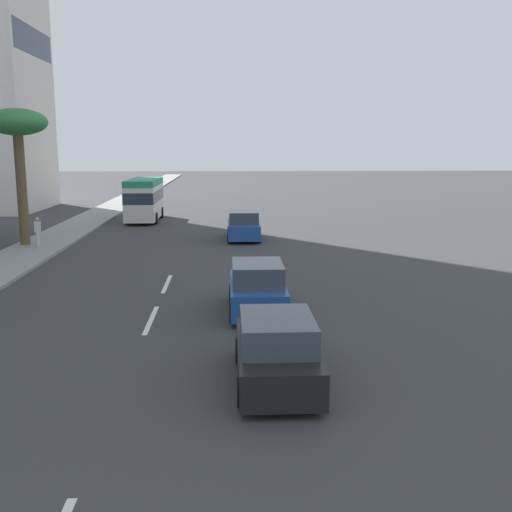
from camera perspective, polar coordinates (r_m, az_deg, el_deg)
The scene contains 10 objects.
ground_plane at distance 35.69m, azimuth -6.70°, elevation 1.49°, with size 198.00×198.00×0.00m, color #38383A.
sidewalk_right at distance 37.07m, azimuth -18.92°, elevation 1.44°, with size 162.00×3.07×0.15m, color gray.
lane_stripe_mid at distance 19.64m, azimuth -9.99°, elevation -6.02°, with size 3.20×0.16×0.01m, color silver.
lane_stripe_far at distance 24.57m, azimuth -8.51°, elevation -2.63°, with size 3.20×0.16×0.01m, color silver.
car_lead at distance 20.10m, azimuth 0.12°, elevation -3.12°, with size 4.15×1.89×1.71m.
car_second at distance 35.75m, azimuth -1.20°, elevation 2.89°, with size 4.31×1.93×1.72m.
car_third at distance 14.17m, azimuth 1.97°, elevation -9.09°, with size 4.24×1.89×1.67m.
minibus_fourth at distance 45.38m, azimuth -10.61°, elevation 5.47°, with size 6.67×2.27×3.12m.
pedestrian_near_lamp at distance 34.40m, azimuth -20.13°, elevation 2.29°, with size 0.30×0.36×1.59m.
palm_tree at distance 35.10m, azimuth -21.83°, elevation 11.17°, with size 3.20×3.20×7.36m.
Camera 1 is at (-3.67, -2.51, 5.53)m, focal length 41.86 mm.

